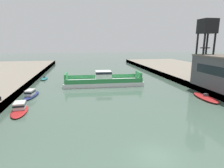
{
  "coord_description": "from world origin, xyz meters",
  "views": [
    {
      "loc": [
        -7.15,
        -15.66,
        11.16
      ],
      "look_at": [
        0.0,
        24.77,
        2.0
      ],
      "focal_mm": 30.0,
      "sensor_mm": 36.0,
      "label": 1
    }
  ],
  "objects_px": {
    "moored_boat_near_right": "(31,94)",
    "crane_tower": "(207,33)",
    "moored_boat_mid_right": "(205,97)",
    "chain_ferry": "(103,81)",
    "moored_boat_near_left": "(44,78)",
    "moored_boat_mid_left": "(20,108)"
  },
  "relations": [
    {
      "from": "chain_ferry",
      "to": "moored_boat_near_right",
      "type": "height_order",
      "value": "chain_ferry"
    },
    {
      "from": "moored_boat_near_left",
      "to": "crane_tower",
      "type": "relative_size",
      "value": 0.35
    },
    {
      "from": "moored_boat_near_left",
      "to": "crane_tower",
      "type": "height_order",
      "value": "crane_tower"
    },
    {
      "from": "moored_boat_near_right",
      "to": "crane_tower",
      "type": "xyz_separation_m",
      "value": [
        39.82,
        0.68,
        12.72
      ]
    },
    {
      "from": "crane_tower",
      "to": "moored_boat_mid_right",
      "type": "bearing_deg",
      "value": -120.07
    },
    {
      "from": "moored_boat_near_right",
      "to": "moored_boat_mid_right",
      "type": "xyz_separation_m",
      "value": [
        35.04,
        -7.57,
        -0.3
      ]
    },
    {
      "from": "chain_ferry",
      "to": "moored_boat_near_right",
      "type": "relative_size",
      "value": 2.88
    },
    {
      "from": "moored_boat_near_left",
      "to": "moored_boat_mid_right",
      "type": "xyz_separation_m",
      "value": [
        35.62,
        -27.12,
        0.03
      ]
    },
    {
      "from": "chain_ferry",
      "to": "moored_boat_mid_left",
      "type": "height_order",
      "value": "chain_ferry"
    },
    {
      "from": "moored_boat_mid_right",
      "to": "crane_tower",
      "type": "xyz_separation_m",
      "value": [
        4.77,
        8.25,
        13.01
      ]
    },
    {
      "from": "moored_boat_near_right",
      "to": "crane_tower",
      "type": "distance_m",
      "value": 41.8
    },
    {
      "from": "moored_boat_near_left",
      "to": "moored_boat_mid_left",
      "type": "height_order",
      "value": "moored_boat_mid_left"
    },
    {
      "from": "moored_boat_near_left",
      "to": "moored_boat_mid_left",
      "type": "relative_size",
      "value": 0.74
    },
    {
      "from": "chain_ferry",
      "to": "crane_tower",
      "type": "bearing_deg",
      "value": -19.0
    },
    {
      "from": "crane_tower",
      "to": "moored_boat_near_left",
      "type": "bearing_deg",
      "value": 154.96
    },
    {
      "from": "moored_boat_mid_left",
      "to": "moored_boat_mid_right",
      "type": "xyz_separation_m",
      "value": [
        34.8,
        0.98,
        -0.26
      ]
    },
    {
      "from": "moored_boat_mid_left",
      "to": "moored_boat_mid_right",
      "type": "height_order",
      "value": "moored_boat_mid_left"
    },
    {
      "from": "moored_boat_near_right",
      "to": "moored_boat_mid_left",
      "type": "distance_m",
      "value": 8.55
    },
    {
      "from": "crane_tower",
      "to": "chain_ferry",
      "type": "bearing_deg",
      "value": 161.0
    },
    {
      "from": "moored_boat_mid_right",
      "to": "crane_tower",
      "type": "distance_m",
      "value": 16.13
    },
    {
      "from": "chain_ferry",
      "to": "moored_boat_mid_right",
      "type": "xyz_separation_m",
      "value": [
        18.64,
        -16.31,
        -0.82
      ]
    },
    {
      "from": "moored_boat_near_left",
      "to": "moored_boat_near_right",
      "type": "xyz_separation_m",
      "value": [
        0.58,
        -19.55,
        0.33
      ]
    }
  ]
}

